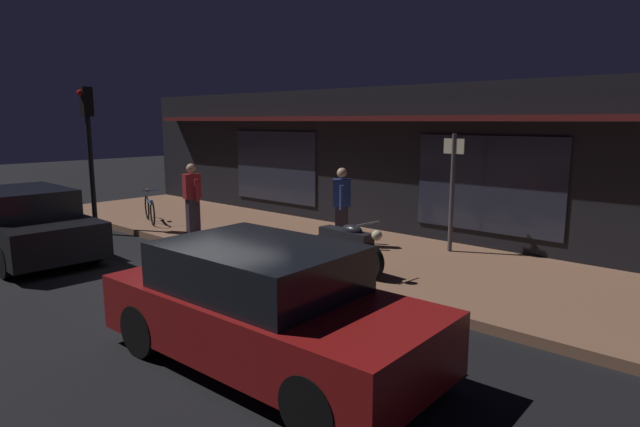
% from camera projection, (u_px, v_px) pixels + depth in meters
% --- Properties ---
extents(ground_plane, '(60.00, 60.00, 0.00)m').
position_uv_depth(ground_plane, '(197.00, 276.00, 9.63)').
color(ground_plane, black).
extents(sidewalk_slab, '(18.00, 4.00, 0.15)m').
position_uv_depth(sidewalk_slab, '(309.00, 244.00, 11.82)').
color(sidewalk_slab, '#8C6047').
rests_on(sidewalk_slab, ground_plane).
extents(storefront_building, '(18.00, 3.30, 3.60)m').
position_uv_depth(storefront_building, '(396.00, 159.00, 14.00)').
color(storefront_building, black).
rests_on(storefront_building, ground_plane).
extents(motorcycle, '(1.70, 0.55, 0.97)m').
position_uv_depth(motorcycle, '(347.00, 245.00, 9.27)').
color(motorcycle, black).
rests_on(motorcycle, sidewalk_slab).
extents(bicycle_parked, '(1.55, 0.70, 0.91)m').
position_uv_depth(bicycle_parked, '(150.00, 209.00, 13.90)').
color(bicycle_parked, black).
rests_on(bicycle_parked, sidewalk_slab).
extents(person_photographer, '(0.62, 0.42, 1.67)m').
position_uv_depth(person_photographer, '(192.00, 197.00, 12.35)').
color(person_photographer, '#28232D').
rests_on(person_photographer, sidewalk_slab).
extents(person_bystander, '(0.45, 0.53, 1.67)m').
position_uv_depth(person_bystander, '(342.00, 205.00, 11.26)').
color(person_bystander, '#28232D').
rests_on(person_bystander, sidewalk_slab).
extents(sign_post, '(0.44, 0.09, 2.40)m').
position_uv_depth(sign_post, '(452.00, 186.00, 10.63)').
color(sign_post, '#47474C').
rests_on(sign_post, sidewalk_slab).
extents(traffic_light_pole, '(0.24, 0.33, 3.60)m').
position_uv_depth(traffic_light_pole, '(89.00, 134.00, 12.79)').
color(traffic_light_pole, black).
rests_on(traffic_light_pole, ground_plane).
extents(parked_car_near, '(4.16, 1.91, 1.42)m').
position_uv_depth(parked_car_near, '(25.00, 224.00, 10.90)').
color(parked_car_near, black).
rests_on(parked_car_near, ground_plane).
extents(parked_car_far, '(4.16, 1.90, 1.42)m').
position_uv_depth(parked_car_far, '(264.00, 306.00, 6.05)').
color(parked_car_far, black).
rests_on(parked_car_far, ground_plane).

